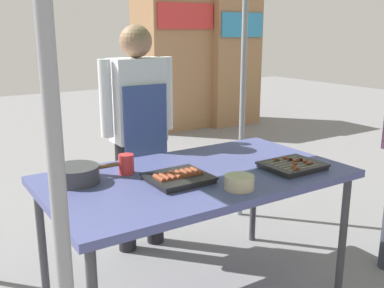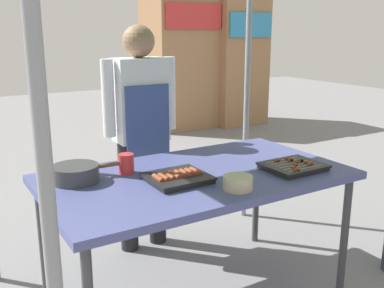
{
  "view_description": "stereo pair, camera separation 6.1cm",
  "coord_description": "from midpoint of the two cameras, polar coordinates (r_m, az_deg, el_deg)",
  "views": [
    {
      "loc": [
        -1.24,
        -1.88,
        1.49
      ],
      "look_at": [
        0.0,
        0.05,
        0.9
      ],
      "focal_mm": 41.62,
      "sensor_mm": 36.0,
      "label": 1
    },
    {
      "loc": [
        -1.19,
        -1.91,
        1.49
      ],
      "look_at": [
        0.0,
        0.05,
        0.9
      ],
      "focal_mm": 41.62,
      "sensor_mm": 36.0,
      "label": 2
    }
  ],
  "objects": [
    {
      "name": "stall_table",
      "position": [
        2.39,
        -0.08,
        -4.98
      ],
      "size": [
        1.6,
        0.9,
        0.75
      ],
      "color": "#4C518C",
      "rests_on": "ground"
    },
    {
      "name": "tray_grilled_sausages",
      "position": [
        2.24,
        -2.54,
        -4.33
      ],
      "size": [
        0.3,
        0.28,
        0.05
      ],
      "color": "black",
      "rests_on": "stall_table"
    },
    {
      "name": "tray_meat_skewers",
      "position": [
        2.5,
        12.07,
        -2.73
      ],
      "size": [
        0.31,
        0.26,
        0.04
      ],
      "color": "black",
      "rests_on": "stall_table"
    },
    {
      "name": "cooking_wok",
      "position": [
        2.29,
        -15.36,
        -3.7
      ],
      "size": [
        0.39,
        0.23,
        0.09
      ],
      "color": "#38383A",
      "rests_on": "stall_table"
    },
    {
      "name": "condiment_bowl",
      "position": [
        2.14,
        5.27,
        -4.92
      ],
      "size": [
        0.14,
        0.14,
        0.07
      ],
      "primitive_type": "cylinder",
      "color": "#BFB28C",
      "rests_on": "stall_table"
    },
    {
      "name": "drink_cup_near_edge",
      "position": [
        2.38,
        -9.14,
        -2.56
      ],
      "size": [
        0.08,
        0.08,
        0.1
      ],
      "primitive_type": "cylinder",
      "color": "red",
      "rests_on": "stall_table"
    },
    {
      "name": "vendor_woman",
      "position": [
        2.97,
        -7.46,
        2.78
      ],
      "size": [
        0.52,
        0.22,
        1.52
      ],
      "rotation": [
        0.0,
        0.0,
        3.14
      ],
      "color": "black",
      "rests_on": "ground"
    },
    {
      "name": "neighbor_stall_left",
      "position": [
        7.31,
        4.14,
        10.41
      ],
      "size": [
        0.85,
        0.79,
        1.95
      ],
      "color": "#9E724C",
      "rests_on": "ground"
    },
    {
      "name": "neighbor_stall_right",
      "position": [
        6.94,
        -2.81,
        10.82
      ],
      "size": [
        1.02,
        0.81,
        2.09
      ],
      "color": "#9E724C",
      "rests_on": "ground"
    }
  ]
}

